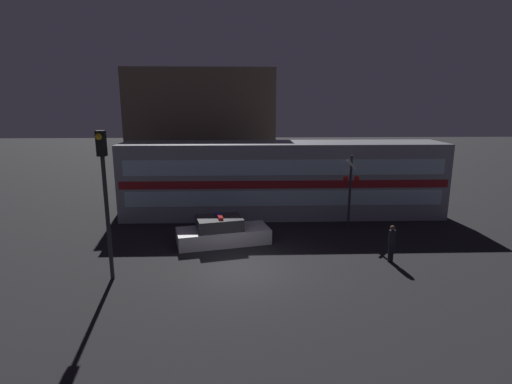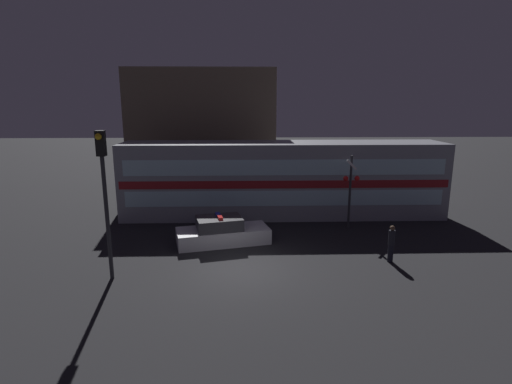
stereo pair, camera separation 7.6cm
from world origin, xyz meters
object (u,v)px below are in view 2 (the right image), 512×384
pedestrian (391,243)px  train (283,179)px  traffic_light_corner (104,184)px  crossing_signal_near (350,186)px  police_car (222,232)px

pedestrian → train: bearing=117.9°
traffic_light_corner → crossing_signal_near: bearing=28.9°
train → police_car: bearing=-124.9°
train → crossing_signal_near: train is taller
pedestrian → crossing_signal_near: bearing=97.3°
train → pedestrian: size_ratio=11.64×
pedestrian → traffic_light_corner: size_ratio=0.28×
pedestrian → traffic_light_corner: bearing=-173.5°
pedestrian → crossing_signal_near: 4.82m
police_car → traffic_light_corner: (-3.99, -3.79, 3.16)m
train → crossing_signal_near: 4.24m
train → police_car: 6.02m
pedestrian → traffic_light_corner: traffic_light_corner is taller
traffic_light_corner → police_car: bearing=43.5°
police_car → train: bearing=41.6°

